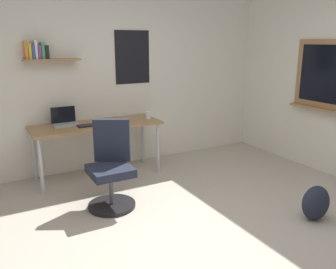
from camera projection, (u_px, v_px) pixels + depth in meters
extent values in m
plane|color=#ADA393|center=(211.00, 240.00, 3.25)|extent=(5.20, 5.20, 0.00)
cube|color=silver|center=(113.00, 76.00, 4.98)|extent=(5.00, 0.10, 2.60)
cube|color=#997047|center=(52.00, 60.00, 4.40)|extent=(0.68, 0.20, 0.02)
cube|color=black|center=(132.00, 57.00, 5.01)|extent=(0.52, 0.01, 0.74)
cube|color=orange|center=(26.00, 50.00, 4.25)|extent=(0.03, 0.14, 0.22)
cube|color=gold|center=(29.00, 51.00, 4.28)|extent=(0.03, 0.14, 0.18)
cube|color=#3851B2|center=(33.00, 52.00, 4.30)|extent=(0.03, 0.14, 0.17)
cube|color=silver|center=(36.00, 50.00, 4.31)|extent=(0.03, 0.14, 0.22)
cube|color=#7A3D99|center=(39.00, 52.00, 4.33)|extent=(0.03, 0.14, 0.17)
cube|color=#3D934C|center=(42.00, 50.00, 4.35)|extent=(0.04, 0.14, 0.20)
cube|color=black|center=(46.00, 52.00, 4.37)|extent=(0.04, 0.14, 0.16)
cube|color=#997047|center=(331.00, 75.00, 4.62)|extent=(0.04, 1.10, 0.90)
cube|color=black|center=(330.00, 75.00, 4.61)|extent=(0.01, 0.94, 0.76)
cube|color=#997047|center=(325.00, 110.00, 4.72)|extent=(0.12, 1.10, 0.03)
cube|color=#997047|center=(97.00, 125.00, 4.63)|extent=(1.67, 0.62, 0.03)
cylinder|color=#B7B7BC|center=(41.00, 167.00, 4.15)|extent=(0.04, 0.04, 0.69)
cylinder|color=#B7B7BC|center=(158.00, 148.00, 4.87)|extent=(0.04, 0.04, 0.69)
cylinder|color=#B7B7BC|center=(34.00, 155.00, 4.57)|extent=(0.04, 0.04, 0.69)
cylinder|color=#B7B7BC|center=(143.00, 139.00, 5.29)|extent=(0.04, 0.04, 0.69)
cylinder|color=black|center=(112.00, 205.00, 3.90)|extent=(0.52, 0.52, 0.04)
cylinder|color=#4C4C51|center=(111.00, 189.00, 3.85)|extent=(0.05, 0.05, 0.34)
cube|color=#1E2333|center=(110.00, 171.00, 3.79)|extent=(0.44, 0.44, 0.09)
cube|color=#1E2333|center=(112.00, 140.00, 3.91)|extent=(0.39, 0.25, 0.48)
cube|color=#ADAFB5|center=(66.00, 125.00, 4.54)|extent=(0.31, 0.21, 0.02)
cube|color=black|center=(63.00, 115.00, 4.59)|extent=(0.31, 0.01, 0.21)
cube|color=black|center=(92.00, 125.00, 4.52)|extent=(0.37, 0.13, 0.02)
ellipsoid|color=#262628|center=(113.00, 122.00, 4.65)|extent=(0.10, 0.06, 0.03)
cylinder|color=silver|center=(148.00, 115.00, 4.93)|extent=(0.08, 0.08, 0.09)
ellipsoid|color=#1E2333|center=(316.00, 203.00, 3.59)|extent=(0.32, 0.22, 0.36)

